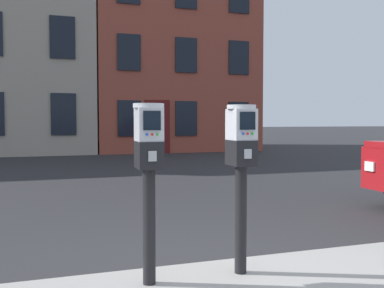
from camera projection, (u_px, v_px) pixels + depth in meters
ground_plane at (215, 287)px, 3.58m from camera, size 160.00×160.00×0.00m
parking_meter_near_kerb at (149, 160)px, 3.20m from camera, size 0.23×0.26×1.27m
parking_meter_twin_adjacent at (241, 158)px, 3.44m from camera, size 0.23×0.26×1.27m
townhouse_grey_stucco at (165, 39)px, 20.99m from camera, size 6.89×6.17×10.04m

